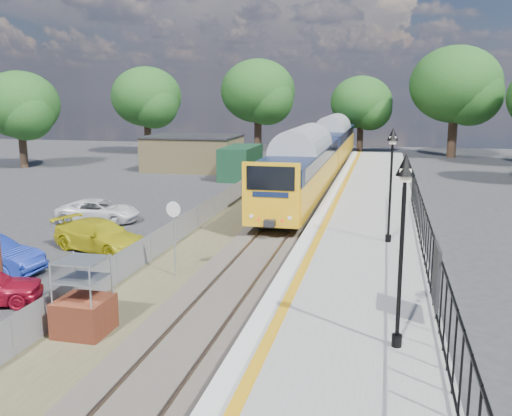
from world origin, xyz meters
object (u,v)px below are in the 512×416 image
(victorian_lamp_north, at_px, (392,158))
(speed_sign, at_px, (174,226))
(train, at_px, (321,151))
(car_white, at_px, (99,211))
(brick_plinth, at_px, (83,298))
(car_yellow, at_px, (100,236))
(victorian_lamp_south, at_px, (404,206))

(victorian_lamp_north, relative_size, speed_sign, 1.58)
(train, relative_size, car_white, 9.32)
(car_white, bearing_deg, train, -33.53)
(victorian_lamp_north, height_order, brick_plinth, victorian_lamp_north)
(train, xyz_separation_m, car_yellow, (-7.02, -23.48, -1.66))
(train, xyz_separation_m, car_white, (-9.90, -18.21, -1.73))
(victorian_lamp_south, distance_m, speed_sign, 10.46)
(victorian_lamp_north, distance_m, train, 23.25)
(victorian_lamp_north, bearing_deg, speed_sign, -154.82)
(speed_sign, bearing_deg, brick_plinth, -88.07)
(victorian_lamp_south, height_order, car_white, victorian_lamp_south)
(car_yellow, height_order, car_white, car_yellow)
(victorian_lamp_south, bearing_deg, brick_plinth, 174.70)
(victorian_lamp_north, xyz_separation_m, brick_plinth, (-8.46, -9.20, -3.20))
(speed_sign, bearing_deg, victorian_lamp_north, 33.87)
(speed_sign, distance_m, car_yellow, 5.45)
(victorian_lamp_south, xyz_separation_m, speed_sign, (-8.00, 6.33, -2.30))
(train, relative_size, speed_sign, 14.00)
(train, distance_m, car_yellow, 24.56)
(victorian_lamp_south, xyz_separation_m, train, (-5.50, 32.55, -1.96))
(train, distance_m, car_white, 20.80)
(brick_plinth, bearing_deg, speed_sign, 83.24)
(victorian_lamp_south, height_order, victorian_lamp_north, same)
(victorian_lamp_south, height_order, brick_plinth, victorian_lamp_south)
(train, bearing_deg, speed_sign, -95.45)
(victorian_lamp_south, distance_m, car_yellow, 15.88)
(victorian_lamp_south, xyz_separation_m, car_yellow, (-12.52, 9.08, -3.62))
(victorian_lamp_north, distance_m, car_yellow, 12.88)
(speed_sign, relative_size, car_yellow, 0.62)
(train, bearing_deg, victorian_lamp_north, -76.77)
(victorian_lamp_south, xyz_separation_m, victorian_lamp_north, (-0.20, 10.00, 0.00))
(train, bearing_deg, brick_plinth, -95.68)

